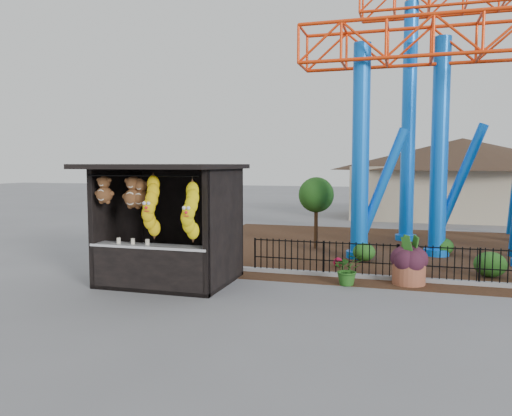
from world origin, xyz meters
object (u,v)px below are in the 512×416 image
(roller_coaster, at_px, (475,67))
(potted_plant, at_px, (348,269))
(prize_booth, at_px, (166,226))
(terracotta_planter, at_px, (409,274))

(roller_coaster, relative_size, potted_plant, 13.13)
(prize_booth, bearing_deg, potted_plant, 15.29)
(roller_coaster, xyz_separation_m, terracotta_planter, (-2.05, -5.55, -6.17))
(roller_coaster, relative_size, terracotta_planter, 13.08)
(terracotta_planter, bearing_deg, prize_booth, -163.74)
(prize_booth, distance_m, roller_coaster, 11.97)
(roller_coaster, distance_m, potted_plant, 9.27)
(prize_booth, bearing_deg, roller_coaster, 42.11)
(prize_booth, distance_m, potted_plant, 4.84)
(roller_coaster, bearing_deg, potted_plant, -120.34)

